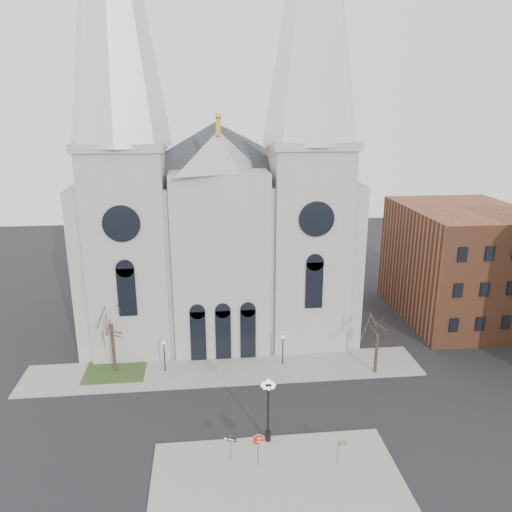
{
  "coord_description": "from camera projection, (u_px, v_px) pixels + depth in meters",
  "views": [
    {
      "loc": [
        -1.69,
        -34.14,
        25.72
      ],
      "look_at": [
        2.86,
        8.0,
        13.0
      ],
      "focal_mm": 35.0,
      "sensor_mm": 36.0,
      "label": 1
    }
  ],
  "objects": [
    {
      "name": "ground",
      "position": [
        231.0,
        440.0,
        40.08
      ],
      "size": [
        160.0,
        160.0,
        0.0
      ],
      "primitive_type": "plane",
      "color": "black",
      "rests_on": "ground"
    },
    {
      "name": "ped_lamp_left",
      "position": [
        164.0,
        351.0,
        49.74
      ],
      "size": [
        0.32,
        0.32,
        3.26
      ],
      "color": "black",
      "rests_on": "sidewalk_far"
    },
    {
      "name": "ped_lamp_right",
      "position": [
        283.0,
        345.0,
        50.97
      ],
      "size": [
        0.32,
        0.32,
        3.26
      ],
      "color": "black",
      "rests_on": "sidewalk_far"
    },
    {
      "name": "sidewalk_far",
      "position": [
        225.0,
        370.0,
        50.53
      ],
      "size": [
        40.0,
        6.0,
        0.14
      ],
      "primitive_type": "cube",
      "color": "gray",
      "rests_on": "ground"
    },
    {
      "name": "sidewalk_near",
      "position": [
        277.0,
        481.0,
        35.6
      ],
      "size": [
        18.0,
        10.0,
        0.14
      ],
      "primitive_type": "cube",
      "color": "gray",
      "rests_on": "ground"
    },
    {
      "name": "tree_right",
      "position": [
        378.0,
        332.0,
        48.9
      ],
      "size": [
        3.2,
        3.2,
        6.0
      ],
      "color": "#2D2419",
      "rests_on": "ground"
    },
    {
      "name": "globe_lamp",
      "position": [
        268.0,
        402.0,
        38.86
      ],
      "size": [
        1.22,
        1.22,
        5.49
      ],
      "rotation": [
        0.0,
        0.0,
        -0.04
      ],
      "color": "black",
      "rests_on": "sidewalk_near"
    },
    {
      "name": "tree_left",
      "position": [
        111.0,
        321.0,
        48.77
      ],
      "size": [
        3.2,
        3.2,
        7.5
      ],
      "color": "#2D2419",
      "rests_on": "ground"
    },
    {
      "name": "one_way_sign",
      "position": [
        230.0,
        444.0,
        37.2
      ],
      "size": [
        0.87,
        0.42,
        2.12
      ],
      "rotation": [
        0.0,
        0.0,
        -0.42
      ],
      "color": "slate",
      "rests_on": "sidewalk_near"
    },
    {
      "name": "stop_sign",
      "position": [
        258.0,
        443.0,
        36.6
      ],
      "size": [
        0.94,
        0.26,
        2.66
      ],
      "rotation": [
        0.0,
        0.0,
        -0.25
      ],
      "color": "slate",
      "rests_on": "sidewalk_near"
    },
    {
      "name": "grass_patch",
      "position": [
        116.0,
        371.0,
        50.35
      ],
      "size": [
        6.0,
        5.0,
        0.18
      ],
      "primitive_type": "cube",
      "color": "#2B441D",
      "rests_on": "ground"
    },
    {
      "name": "street_name_sign",
      "position": [
        339.0,
        450.0,
        36.92
      ],
      "size": [
        0.63,
        0.08,
        1.97
      ],
      "rotation": [
        0.0,
        0.0,
        0.02
      ],
      "color": "slate",
      "rests_on": "sidewalk_near"
    },
    {
      "name": "cathedral",
      "position": [
        217.0,
        173.0,
        56.53
      ],
      "size": [
        33.0,
        26.66,
        54.0
      ],
      "color": "#9B9890",
      "rests_on": "ground"
    },
    {
      "name": "bg_building_brick",
      "position": [
        460.0,
        263.0,
        62.09
      ],
      "size": [
        14.0,
        18.0,
        14.0
      ],
      "primitive_type": "cube",
      "color": "brown",
      "rests_on": "ground"
    }
  ]
}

